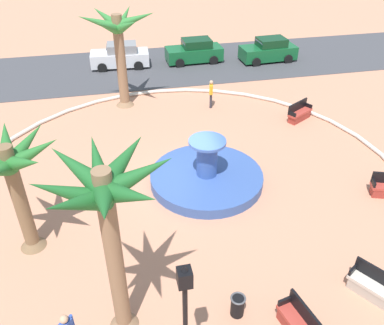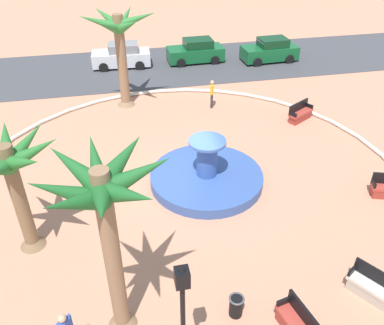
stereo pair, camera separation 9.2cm
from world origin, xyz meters
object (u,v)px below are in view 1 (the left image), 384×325
(fountain, at_px, (207,176))
(palm_tree_mid_plaza, at_px, (118,40))
(bench_west, at_px, (299,114))
(trash_bin, at_px, (238,305))
(parked_car_leftmost, at_px, (120,56))
(palm_tree_near_fountain, at_px, (10,170))
(person_pedestrian_stroll, at_px, (211,92))
(palm_tree_by_curb, at_px, (106,209))
(bench_north, at_px, (375,289))
(parked_car_third, at_px, (269,50))
(parked_car_second, at_px, (194,51))
(lamppost, at_px, (185,314))

(fountain, relative_size, palm_tree_mid_plaza, 0.89)
(fountain, distance_m, bench_west, 7.74)
(trash_bin, xyz_separation_m, parked_car_leftmost, (-1.99, 21.09, 0.39))
(fountain, bearing_deg, bench_west, 35.53)
(palm_tree_near_fountain, relative_size, bench_west, 2.69)
(person_pedestrian_stroll, bearing_deg, palm_tree_by_curb, -114.25)
(bench_north, height_order, trash_bin, bench_north)
(trash_bin, distance_m, parked_car_third, 21.84)
(palm_tree_by_curb, distance_m, bench_west, 15.33)
(palm_tree_by_curb, bearing_deg, palm_tree_mid_plaza, 85.69)
(parked_car_second, bearing_deg, trash_bin, -98.99)
(bench_north, xyz_separation_m, parked_car_third, (4.36, 20.33, 0.43))
(lamppost, relative_size, person_pedestrian_stroll, 2.39)
(palm_tree_near_fountain, relative_size, parked_car_third, 1.07)
(lamppost, height_order, trash_bin, lamppost)
(parked_car_third, bearing_deg, parked_car_second, 170.33)
(palm_tree_by_curb, bearing_deg, lamppost, -47.67)
(lamppost, distance_m, parked_car_second, 22.89)
(fountain, relative_size, parked_car_second, 1.18)
(parked_car_second, bearing_deg, palm_tree_near_fountain, -119.54)
(bench_north, bearing_deg, palm_tree_by_curb, 175.34)
(lamppost, distance_m, parked_car_third, 23.81)
(person_pedestrian_stroll, bearing_deg, parked_car_leftmost, 121.36)
(palm_tree_mid_plaza, relative_size, person_pedestrian_stroll, 3.29)
(palm_tree_mid_plaza, xyz_separation_m, trash_bin, (2.20, -14.83, -3.42))
(lamppost, bearing_deg, bench_west, 54.52)
(palm_tree_near_fountain, xyz_separation_m, parked_car_leftmost, (4.21, 16.93, -2.48))
(bench_north, distance_m, trash_bin, 4.28)
(palm_tree_near_fountain, bearing_deg, person_pedestrian_stroll, 46.56)
(bench_north, bearing_deg, parked_car_leftmost, 106.33)
(palm_tree_near_fountain, xyz_separation_m, parked_car_third, (14.84, 15.89, -2.48))
(bench_north, xyz_separation_m, trash_bin, (-4.27, 0.28, 0.04))
(parked_car_leftmost, bearing_deg, palm_tree_mid_plaza, -91.91)
(bench_west, height_order, lamppost, lamppost)
(bench_west, relative_size, parked_car_second, 0.40)
(palm_tree_by_curb, relative_size, bench_north, 3.53)
(palm_tree_near_fountain, relative_size, parked_car_leftmost, 1.07)
(trash_bin, bearing_deg, bench_west, 57.64)
(bench_north, bearing_deg, palm_tree_near_fountain, 157.03)
(bench_north, height_order, lamppost, lamppost)
(parked_car_third, bearing_deg, palm_tree_near_fountain, -133.03)
(palm_tree_by_curb, xyz_separation_m, bench_north, (7.56, -0.62, -4.03))
(bench_north, bearing_deg, fountain, 118.00)
(bench_west, relative_size, parked_car_leftmost, 0.40)
(palm_tree_near_fountain, distance_m, palm_tree_by_curb, 4.94)
(palm_tree_by_curb, relative_size, bench_west, 3.51)
(palm_tree_by_curb, bearing_deg, parked_car_leftmost, 86.41)
(palm_tree_mid_plaza, xyz_separation_m, lamppost, (0.40, -16.13, -1.50))
(palm_tree_mid_plaza, xyz_separation_m, person_pedestrian_stroll, (4.84, -1.33, -2.88))
(palm_tree_by_curb, relative_size, parked_car_second, 1.41)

